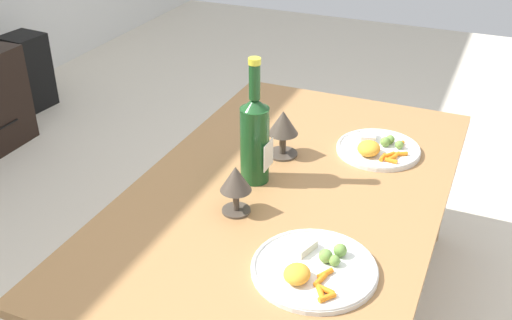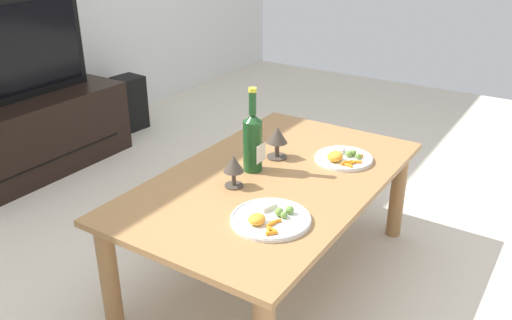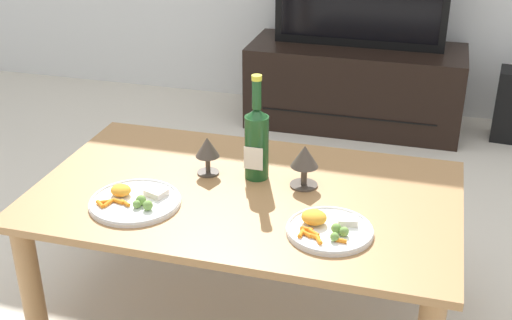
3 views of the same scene
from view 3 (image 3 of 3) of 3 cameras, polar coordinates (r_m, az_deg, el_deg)
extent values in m
plane|color=beige|center=(2.36, -0.83, -12.83)|extent=(6.40, 6.40, 0.00)
cube|color=#9E7042|center=(2.11, -0.91, -2.97)|extent=(1.33, 0.80, 0.03)
cylinder|color=#9E7042|center=(2.21, -18.82, -10.22)|extent=(0.07, 0.07, 0.45)
cylinder|color=#9E7042|center=(2.70, -11.16, -2.34)|extent=(0.07, 0.07, 0.45)
cylinder|color=#9E7042|center=(2.45, 15.15, -5.92)|extent=(0.07, 0.07, 0.45)
cube|color=black|center=(3.78, 8.48, 6.32)|extent=(1.17, 0.48, 0.46)
cube|color=black|center=(3.59, 7.85, 3.72)|extent=(0.94, 0.01, 0.01)
cylinder|color=#19471E|center=(2.14, 0.06, 1.09)|extent=(0.08, 0.08, 0.21)
cone|color=#19471E|center=(2.09, 0.06, 4.10)|extent=(0.08, 0.08, 0.04)
cylinder|color=#19471E|center=(2.07, 0.06, 5.66)|extent=(0.03, 0.03, 0.09)
cylinder|color=yellow|center=(2.05, 0.06, 7.10)|extent=(0.03, 0.03, 0.02)
cube|color=silver|center=(2.11, -0.24, 0.13)|extent=(0.06, 0.00, 0.08)
cylinder|color=#473D33|center=(2.21, -4.13, -1.08)|extent=(0.07, 0.07, 0.01)
cylinder|color=#473D33|center=(2.20, -4.16, -0.34)|extent=(0.02, 0.02, 0.06)
cone|color=#473D33|center=(2.17, -4.21, 1.14)|extent=(0.08, 0.08, 0.07)
cylinder|color=#473D33|center=(2.13, 4.13, -2.15)|extent=(0.09, 0.09, 0.01)
cylinder|color=#473D33|center=(2.12, 4.16, -1.32)|extent=(0.02, 0.02, 0.06)
cone|color=#473D33|center=(2.09, 4.21, 0.34)|extent=(0.09, 0.09, 0.07)
cylinder|color=white|center=(2.06, -10.36, -3.62)|extent=(0.28, 0.28, 0.01)
torus|color=white|center=(2.05, -10.37, -3.43)|extent=(0.28, 0.28, 0.01)
ellipsoid|color=orange|center=(2.08, -11.56, -2.56)|extent=(0.06, 0.06, 0.04)
cube|color=beige|center=(2.07, -8.59, -2.79)|extent=(0.07, 0.07, 0.02)
cylinder|color=orange|center=(2.03, -11.19, -3.66)|extent=(0.04, 0.03, 0.01)
cylinder|color=orange|center=(2.05, -11.77, -3.51)|extent=(0.04, 0.02, 0.01)
cylinder|color=orange|center=(2.05, -12.97, -3.54)|extent=(0.04, 0.03, 0.01)
cylinder|color=orange|center=(2.04, -13.28, -3.71)|extent=(0.04, 0.03, 0.01)
cylinder|color=orange|center=(2.04, -12.62, -3.66)|extent=(0.02, 0.04, 0.01)
sphere|color=olive|center=(1.99, -9.29, -3.88)|extent=(0.03, 0.03, 0.03)
sphere|color=olive|center=(2.02, -9.87, -3.42)|extent=(0.03, 0.03, 0.03)
sphere|color=olive|center=(2.01, -10.22, -3.76)|extent=(0.03, 0.03, 0.03)
cylinder|color=white|center=(1.89, 6.35, -6.09)|extent=(0.25, 0.25, 0.01)
torus|color=white|center=(1.89, 6.37, -5.88)|extent=(0.25, 0.25, 0.01)
ellipsoid|color=orange|center=(1.90, 5.01, -4.93)|extent=(0.07, 0.07, 0.04)
cube|color=beige|center=(1.92, 7.88, -5.18)|extent=(0.06, 0.06, 0.02)
cylinder|color=orange|center=(1.87, 4.37, -5.94)|extent=(0.04, 0.02, 0.01)
cylinder|color=orange|center=(1.86, 4.99, -6.27)|extent=(0.04, 0.03, 0.01)
cylinder|color=orange|center=(1.85, 3.92, -6.32)|extent=(0.02, 0.04, 0.01)
cylinder|color=orange|center=(1.85, 4.35, -6.34)|extent=(0.04, 0.03, 0.01)
cylinder|color=orange|center=(1.83, 5.41, -6.84)|extent=(0.03, 0.04, 0.01)
cylinder|color=orange|center=(1.84, 4.99, -6.57)|extent=(0.04, 0.02, 0.01)
cylinder|color=orange|center=(1.83, 7.24, -6.87)|extent=(0.04, 0.02, 0.01)
sphere|color=olive|center=(1.83, 6.78, -6.58)|extent=(0.03, 0.03, 0.03)
sphere|color=olive|center=(1.86, 7.59, -6.13)|extent=(0.03, 0.03, 0.03)
sphere|color=olive|center=(1.87, 6.92, -5.85)|extent=(0.03, 0.03, 0.03)
camera|label=1|loc=(2.26, -41.20, 16.58)|focal=42.86mm
camera|label=2|loc=(2.32, -56.98, 13.41)|focal=37.38mm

